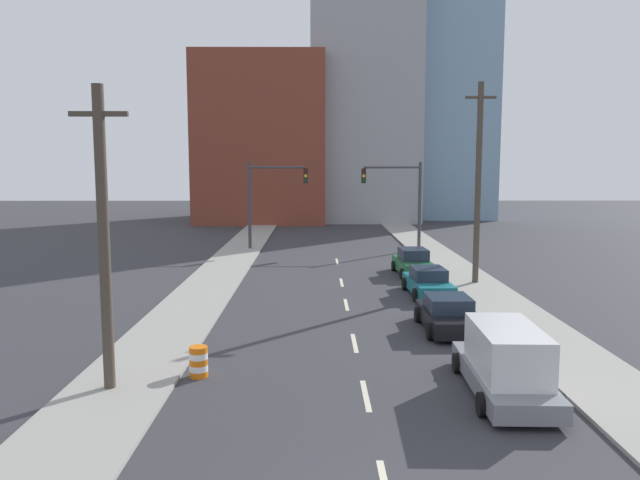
{
  "coord_description": "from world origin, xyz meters",
  "views": [
    {
      "loc": [
        -1.39,
        -9.76,
        6.47
      ],
      "look_at": [
        -1.17,
        25.05,
        2.2
      ],
      "focal_mm": 35.0,
      "sensor_mm": 36.0,
      "label": 1
    }
  ],
  "objects_px": {
    "traffic_barrel": "(199,362)",
    "box_truck_gray": "(505,362)",
    "traffic_signal_left": "(266,193)",
    "utility_pole_left_near": "(104,238)",
    "traffic_signal_right": "(403,193)",
    "utility_pole_right_mid": "(478,183)",
    "sedan_green": "(413,263)",
    "sedan_teal": "(428,283)",
    "sedan_black": "(448,315)"
  },
  "relations": [
    {
      "from": "utility_pole_left_near",
      "to": "sedan_green",
      "type": "relative_size",
      "value": 1.91
    },
    {
      "from": "sedan_black",
      "to": "sedan_teal",
      "type": "height_order",
      "value": "sedan_teal"
    },
    {
      "from": "sedan_black",
      "to": "traffic_barrel",
      "type": "bearing_deg",
      "value": -149.3
    },
    {
      "from": "traffic_signal_right",
      "to": "sedan_teal",
      "type": "xyz_separation_m",
      "value": [
        -1.02,
        -16.5,
        -3.64
      ]
    },
    {
      "from": "utility_pole_right_mid",
      "to": "sedan_green",
      "type": "xyz_separation_m",
      "value": [
        -2.91,
        2.93,
        -4.78
      ]
    },
    {
      "from": "traffic_signal_right",
      "to": "sedan_teal",
      "type": "bearing_deg",
      "value": -93.52
    },
    {
      "from": "sedan_teal",
      "to": "sedan_green",
      "type": "xyz_separation_m",
      "value": [
        0.14,
        5.74,
        0.06
      ]
    },
    {
      "from": "box_truck_gray",
      "to": "traffic_signal_left",
      "type": "bearing_deg",
      "value": 108.88
    },
    {
      "from": "sedan_black",
      "to": "sedan_teal",
      "type": "relative_size",
      "value": 0.94
    },
    {
      "from": "sedan_teal",
      "to": "utility_pole_left_near",
      "type": "bearing_deg",
      "value": -133.9
    },
    {
      "from": "traffic_signal_right",
      "to": "utility_pole_right_mid",
      "type": "height_order",
      "value": "utility_pole_right_mid"
    },
    {
      "from": "traffic_signal_left",
      "to": "traffic_signal_right",
      "type": "height_order",
      "value": "same"
    },
    {
      "from": "sedan_black",
      "to": "utility_pole_right_mid",
      "type": "bearing_deg",
      "value": 69.21
    },
    {
      "from": "utility_pole_left_near",
      "to": "sedan_teal",
      "type": "relative_size",
      "value": 1.9
    },
    {
      "from": "utility_pole_left_near",
      "to": "traffic_signal_left",
      "type": "bearing_deg",
      "value": 85.86
    },
    {
      "from": "traffic_signal_right",
      "to": "traffic_barrel",
      "type": "distance_m",
      "value": 30.31
    },
    {
      "from": "utility_pole_left_near",
      "to": "sedan_black",
      "type": "distance_m",
      "value": 13.36
    },
    {
      "from": "utility_pole_right_mid",
      "to": "sedan_green",
      "type": "distance_m",
      "value": 6.32
    },
    {
      "from": "utility_pole_left_near",
      "to": "sedan_teal",
      "type": "bearing_deg",
      "value": 48.72
    },
    {
      "from": "traffic_signal_left",
      "to": "sedan_teal",
      "type": "height_order",
      "value": "traffic_signal_left"
    },
    {
      "from": "traffic_signal_left",
      "to": "box_truck_gray",
      "type": "distance_m",
      "value": 31.35
    },
    {
      "from": "utility_pole_right_mid",
      "to": "sedan_green",
      "type": "height_order",
      "value": "utility_pole_right_mid"
    },
    {
      "from": "traffic_signal_right",
      "to": "traffic_signal_left",
      "type": "bearing_deg",
      "value": 180.0
    },
    {
      "from": "traffic_barrel",
      "to": "sedan_green",
      "type": "distance_m",
      "value": 19.84
    },
    {
      "from": "traffic_barrel",
      "to": "sedan_black",
      "type": "distance_m",
      "value": 10.21
    },
    {
      "from": "utility_pole_left_near",
      "to": "sedan_green",
      "type": "xyz_separation_m",
      "value": [
        11.57,
        18.76,
        -3.73
      ]
    },
    {
      "from": "traffic_barrel",
      "to": "sedan_green",
      "type": "height_order",
      "value": "sedan_green"
    },
    {
      "from": "traffic_barrel",
      "to": "sedan_green",
      "type": "xyz_separation_m",
      "value": [
        9.26,
        17.55,
        0.22
      ]
    },
    {
      "from": "traffic_barrel",
      "to": "sedan_black",
      "type": "height_order",
      "value": "sedan_black"
    },
    {
      "from": "traffic_signal_right",
      "to": "traffic_barrel",
      "type": "bearing_deg",
      "value": -109.69
    },
    {
      "from": "traffic_barrel",
      "to": "sedan_teal",
      "type": "distance_m",
      "value": 14.92
    },
    {
      "from": "traffic_signal_left",
      "to": "utility_pole_left_near",
      "type": "bearing_deg",
      "value": -94.14
    },
    {
      "from": "traffic_signal_left",
      "to": "utility_pole_right_mid",
      "type": "relative_size",
      "value": 0.62
    },
    {
      "from": "box_truck_gray",
      "to": "sedan_teal",
      "type": "bearing_deg",
      "value": 91.02
    },
    {
      "from": "sedan_black",
      "to": "sedan_teal",
      "type": "xyz_separation_m",
      "value": [
        0.39,
        6.52,
        0.01
      ]
    },
    {
      "from": "traffic_signal_right",
      "to": "sedan_green",
      "type": "distance_m",
      "value": 11.38
    },
    {
      "from": "traffic_signal_left",
      "to": "sedan_teal",
      "type": "xyz_separation_m",
      "value": [
        9.29,
        -16.5,
        -3.64
      ]
    },
    {
      "from": "utility_pole_right_mid",
      "to": "traffic_barrel",
      "type": "height_order",
      "value": "utility_pole_right_mid"
    },
    {
      "from": "box_truck_gray",
      "to": "sedan_teal",
      "type": "relative_size",
      "value": 1.22
    },
    {
      "from": "utility_pole_right_mid",
      "to": "box_truck_gray",
      "type": "bearing_deg",
      "value": -101.45
    },
    {
      "from": "utility_pole_left_near",
      "to": "sedan_green",
      "type": "distance_m",
      "value": 22.35
    },
    {
      "from": "sedan_black",
      "to": "sedan_teal",
      "type": "distance_m",
      "value": 6.53
    },
    {
      "from": "traffic_signal_right",
      "to": "utility_pole_right_mid",
      "type": "xyz_separation_m",
      "value": [
        2.04,
        -13.69,
        1.2
      ]
    },
    {
      "from": "utility_pole_right_mid",
      "to": "sedan_teal",
      "type": "height_order",
      "value": "utility_pole_right_mid"
    },
    {
      "from": "sedan_green",
      "to": "utility_pole_right_mid",
      "type": "bearing_deg",
      "value": -48.2
    },
    {
      "from": "utility_pole_left_near",
      "to": "traffic_barrel",
      "type": "distance_m",
      "value": 4.73
    },
    {
      "from": "utility_pole_right_mid",
      "to": "traffic_barrel",
      "type": "bearing_deg",
      "value": -129.77
    },
    {
      "from": "traffic_barrel",
      "to": "box_truck_gray",
      "type": "xyz_separation_m",
      "value": [
        8.9,
        -1.51,
        0.46
      ]
    },
    {
      "from": "utility_pole_left_near",
      "to": "traffic_signal_right",
      "type": "bearing_deg",
      "value": 67.14
    },
    {
      "from": "utility_pole_left_near",
      "to": "sedan_teal",
      "type": "xyz_separation_m",
      "value": [
        11.43,
        13.02,
        -3.79
      ]
    }
  ]
}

